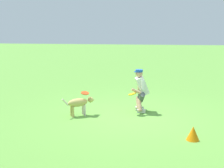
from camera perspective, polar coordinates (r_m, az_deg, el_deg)
name	(u,v)px	position (r m, az deg, el deg)	size (l,w,h in m)	color
ground_plane	(132,116)	(8.83, 3.78, -6.12)	(60.00, 60.00, 0.00)	#609E3E
person	(141,89)	(9.17, 5.47, -0.97)	(0.55, 0.66, 1.29)	silver
dog	(80,103)	(8.84, -6.12, -3.61)	(0.88, 0.60, 0.56)	tan
frisbee_flying	(85,93)	(8.83, -5.11, -1.71)	(0.23, 0.23, 0.02)	#DF4618
frisbee_held	(132,94)	(8.91, 3.82, -1.89)	(0.24, 0.24, 0.02)	yellow
training_cone	(193,133)	(7.29, 15.03, -8.95)	(0.30, 0.30, 0.34)	orange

